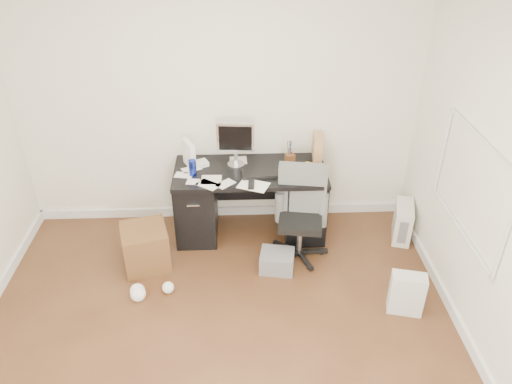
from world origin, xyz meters
TOP-DOWN VIEW (x-y plane):
  - ground at (0.00, 0.00)m, footprint 4.00×4.00m
  - room_shell at (0.03, 0.03)m, footprint 4.02×4.02m
  - desk at (0.30, 1.65)m, footprint 1.50×0.70m
  - loose_papers at (0.10, 1.60)m, footprint 1.10×0.60m
  - lcd_monitor at (0.16, 1.76)m, footprint 0.38×0.24m
  - keyboard at (0.46, 1.55)m, footprint 0.51×0.21m
  - computer_mouse at (0.71, 1.67)m, footprint 0.08×0.08m
  - travel_mug at (-0.25, 1.57)m, footprint 0.08×0.08m
  - white_binder at (-0.30, 1.76)m, footprint 0.20×0.26m
  - magazine_file at (0.99, 1.86)m, footprint 0.13×0.24m
  - pen_cup at (0.70, 1.77)m, footprint 0.13×0.13m
  - yellow_book at (0.90, 1.58)m, footprint 0.27×0.30m
  - paper_remote at (0.32, 1.35)m, footprint 0.34×0.31m
  - office_chair at (0.77, 1.24)m, footprint 0.60×0.60m
  - pc_tower at (1.86, 1.50)m, footprint 0.27×0.42m
  - shopping_bag at (1.59, 0.45)m, footprint 0.33×0.27m
  - wicker_basket at (-0.71, 1.16)m, footprint 0.51×0.51m
  - desk_printer at (0.54, 1.04)m, footprint 0.36×0.31m

SIDE VIEW (x-z plane):
  - ground at x=0.00m, z-range 0.00..0.00m
  - desk_printer at x=0.54m, z-range 0.00..0.19m
  - pc_tower at x=1.86m, z-range 0.00..0.39m
  - shopping_bag at x=1.59m, z-range 0.00..0.39m
  - wicker_basket at x=-0.71m, z-range 0.00..0.42m
  - desk at x=0.30m, z-range 0.02..0.77m
  - office_chair at x=0.77m, z-range 0.00..0.93m
  - loose_papers at x=0.10m, z-range 0.75..0.75m
  - paper_remote at x=0.32m, z-range 0.75..0.77m
  - keyboard at x=0.46m, z-range 0.75..0.78m
  - yellow_book at x=0.90m, z-range 0.75..0.79m
  - computer_mouse at x=0.71m, z-range 0.75..0.82m
  - travel_mug at x=-0.25m, z-range 0.75..0.91m
  - pen_cup at x=0.70m, z-range 0.75..1.00m
  - white_binder at x=-0.30m, z-range 0.75..1.02m
  - magazine_file at x=0.99m, z-range 0.75..1.02m
  - lcd_monitor at x=0.16m, z-range 0.75..1.21m
  - room_shell at x=0.03m, z-range 0.30..3.01m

